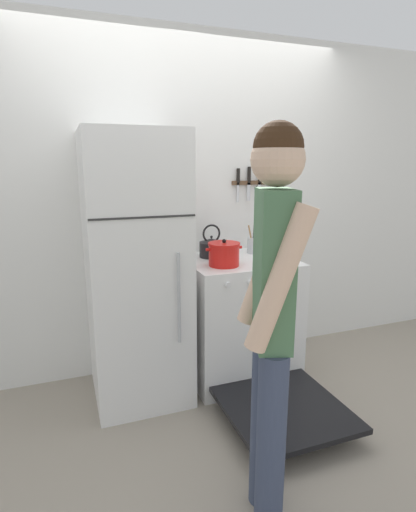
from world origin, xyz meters
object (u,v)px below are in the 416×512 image
(dutch_oven_pot, at_px, (224,254))
(refrigerator, at_px, (136,270))
(stove_range, at_px, (240,319))
(utensil_jar, at_px, (254,245))
(tea_kettle, at_px, (212,247))
(person, at_px, (272,312))

(dutch_oven_pot, bearing_deg, refrigerator, 167.11)
(stove_range, distance_m, utensil_jar, 0.59)
(tea_kettle, bearing_deg, person, -100.53)
(stove_range, height_order, utensil_jar, utensil_jar)
(refrigerator, xyz_separation_m, tea_kettle, (0.60, 0.14, 0.09))
(dutch_oven_pot, xyz_separation_m, utensil_jar, (0.37, 0.28, -0.02))
(tea_kettle, relative_size, utensil_jar, 1.07)
(refrigerator, xyz_separation_m, stove_range, (0.76, -0.03, -0.45))
(utensil_jar, bearing_deg, stove_range, -136.87)
(stove_range, relative_size, dutch_oven_pot, 5.37)
(person, bearing_deg, tea_kettle, 8.08)
(stove_range, bearing_deg, refrigerator, 177.38)
(tea_kettle, bearing_deg, stove_range, -47.27)
(dutch_oven_pot, height_order, person, person)
(tea_kettle, distance_m, person, 1.40)
(stove_range, bearing_deg, utensil_jar, 43.13)
(refrigerator, relative_size, tea_kettle, 7.26)
(tea_kettle, bearing_deg, refrigerator, -166.79)
(utensil_jar, relative_size, person, 0.13)
(refrigerator, relative_size, stove_range, 1.27)
(refrigerator, distance_m, person, 1.29)
(refrigerator, xyz_separation_m, dutch_oven_pot, (0.58, -0.13, 0.09))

